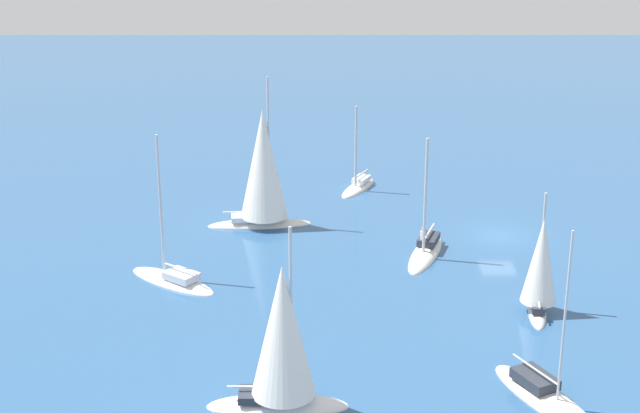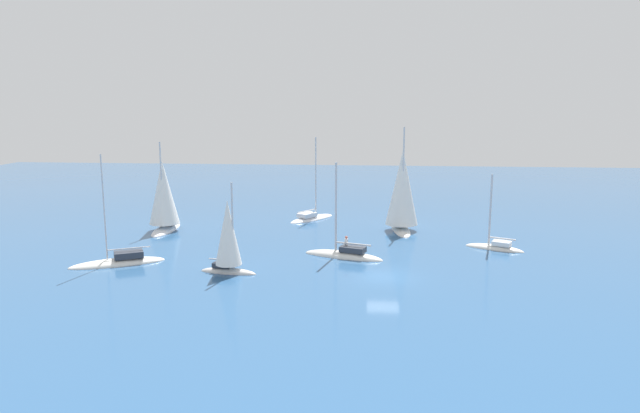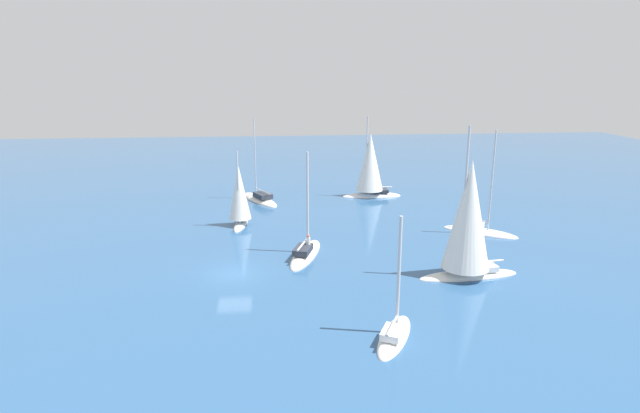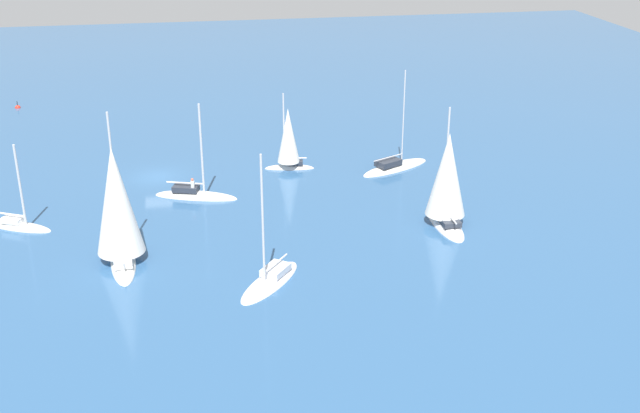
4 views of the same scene
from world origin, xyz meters
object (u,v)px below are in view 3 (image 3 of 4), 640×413
at_px(sloop, 240,198).
at_px(ketch_3, 394,335).
at_px(sailboat, 260,199).
at_px(sailboat_1, 479,231).
at_px(ketch, 306,254).
at_px(ketch_1, 469,222).
at_px(ketch_2, 370,168).

distance_m(sloop, ketch_3, 24.85).
distance_m(sailboat, sailboat_1, 24.84).
xyz_separation_m(sloop, ketch_3, (-9.70, 22.73, -2.59)).
relative_size(ketch, sailboat, 0.91).
xyz_separation_m(sloop, sailboat, (-1.67, -9.86, -2.65)).
bearing_deg(sailboat, sailboat_1, -152.17).
bearing_deg(ketch, sailboat_1, -56.07).
height_order(ketch, sloop, ketch).
bearing_deg(ketch_1, sailboat, -63.10).
xyz_separation_m(sloop, ketch_2, (-14.63, -10.51, 0.62)).
bearing_deg(ketch_3, sailboat, 40.05).
distance_m(sailboat, ketch_3, 33.56).
height_order(ketch, sailboat_1, sailboat_1).
bearing_deg(sailboat_1, ketch_3, -87.14).
height_order(sloop, sailboat_1, sailboat_1).
distance_m(ketch, ketch_3, 14.38).
distance_m(ketch, sailboat, 19.20).
bearing_deg(sloop, sailboat_1, 87.40).
bearing_deg(sloop, ketch_3, 31.61).
relative_size(sloop, sailboat_1, 0.78).
bearing_deg(sailboat_1, ketch_2, 153.32).
distance_m(ketch_3, sailboat_1, 22.16).
bearing_deg(sloop, ketch_2, 134.18).
bearing_deg(ketch, sailboat, 30.27).
relative_size(sailboat, sailboat_1, 0.99).
height_order(ketch_1, sailboat_1, ketch_1).
distance_m(ketch_1, ketch_2, 25.07).
bearing_deg(sailboat_1, sailboat, -178.10).
xyz_separation_m(ketch_1, ketch_3, (7.19, 8.28, -3.95)).
xyz_separation_m(ketch, sloop, (5.66, -8.92, 2.60)).
xyz_separation_m(ketch_1, sloop, (16.89, -14.45, -1.36)).
xyz_separation_m(ketch_1, ketch_2, (2.26, -24.96, -0.74)).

